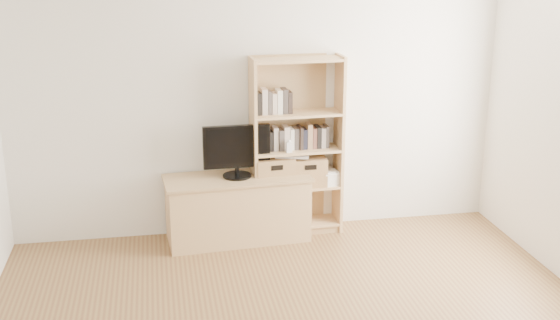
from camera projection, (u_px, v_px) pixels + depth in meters
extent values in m
cube|color=white|center=(258.00, 94.00, 6.35)|extent=(4.50, 0.02, 2.60)
cube|color=tan|center=(238.00, 209.00, 6.39)|extent=(1.30, 0.57, 0.58)
cube|color=tan|center=(297.00, 147.00, 6.40)|extent=(0.84, 0.33, 1.66)
cube|color=black|center=(237.00, 152.00, 6.22)|extent=(0.60, 0.06, 0.47)
cube|color=#1D1F2C|center=(296.00, 136.00, 6.39)|extent=(0.87, 0.17, 0.23)
cube|color=#1D1F2C|center=(276.00, 101.00, 6.26)|extent=(0.41, 0.16, 0.22)
cube|color=white|center=(289.00, 147.00, 6.29)|extent=(0.05, 0.03, 0.10)
cube|color=olive|center=(273.00, 172.00, 6.42)|extent=(0.37, 0.32, 0.29)
cube|color=olive|center=(307.00, 171.00, 6.49)|extent=(0.33, 0.27, 0.27)
cube|color=silver|center=(293.00, 154.00, 6.41)|extent=(0.34, 0.28, 0.02)
cube|color=silver|center=(326.00, 177.00, 6.55)|extent=(0.21, 0.27, 0.11)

